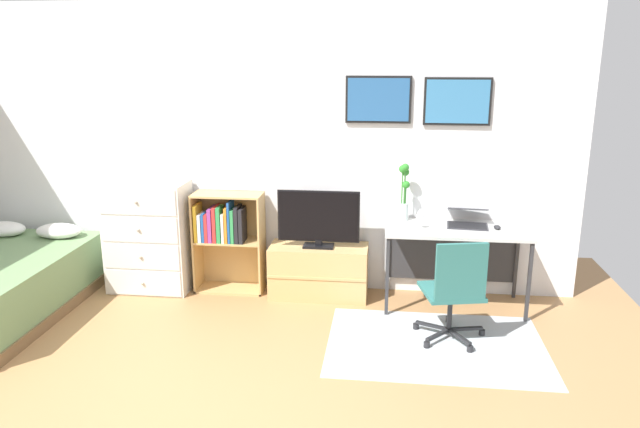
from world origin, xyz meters
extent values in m
plane|color=#A87A4C|center=(0.00, 0.00, 0.00)|extent=(7.20, 7.20, 0.00)
cube|color=white|center=(0.00, 2.43, 1.35)|extent=(6.12, 0.06, 2.70)
cube|color=black|center=(1.18, 2.38, 1.83)|extent=(0.59, 0.02, 0.42)
cube|color=#285B93|center=(1.18, 2.37, 1.83)|extent=(0.55, 0.01, 0.38)
cube|color=black|center=(1.88, 2.38, 1.82)|extent=(0.59, 0.02, 0.42)
cube|color=teal|center=(1.88, 2.37, 1.82)|extent=(0.55, 0.01, 0.38)
cube|color=#B2B7BC|center=(1.70, 1.28, 0.00)|extent=(1.70, 1.20, 0.01)
ellipsoid|color=white|center=(-2.43, 2.10, 0.57)|extent=(0.44, 0.28, 0.14)
ellipsoid|color=white|center=(-1.86, 2.10, 0.57)|extent=(0.44, 0.28, 0.14)
cube|color=white|center=(-0.97, 2.16, 0.53)|extent=(0.77, 0.42, 1.06)
cube|color=silver|center=(-0.97, 1.94, 0.14)|extent=(0.73, 0.01, 0.24)
sphere|color=#A59E8C|center=(-0.97, 1.93, 0.14)|extent=(0.03, 0.03, 0.03)
cube|color=silver|center=(-0.97, 1.94, 0.40)|extent=(0.73, 0.01, 0.24)
sphere|color=#A59E8C|center=(-0.97, 1.93, 0.40)|extent=(0.03, 0.03, 0.03)
cube|color=silver|center=(-0.97, 1.94, 0.66)|extent=(0.73, 0.01, 0.24)
sphere|color=#A59E8C|center=(-0.97, 1.93, 0.66)|extent=(0.03, 0.03, 0.03)
cube|color=silver|center=(-0.97, 1.94, 0.92)|extent=(0.73, 0.01, 0.24)
sphere|color=#A59E8C|center=(-0.97, 1.93, 0.92)|extent=(0.03, 0.03, 0.03)
cube|color=tan|center=(-0.52, 2.22, 0.48)|extent=(0.02, 0.30, 0.96)
cube|color=tan|center=(0.12, 2.22, 0.48)|extent=(0.02, 0.30, 0.96)
cube|color=tan|center=(-0.20, 2.22, 0.01)|extent=(0.66, 0.30, 0.02)
cube|color=tan|center=(-0.20, 2.22, 0.50)|extent=(0.62, 0.30, 0.02)
cube|color=tan|center=(-0.20, 2.22, 0.95)|extent=(0.62, 0.30, 0.02)
cube|color=tan|center=(-0.20, 2.37, 0.48)|extent=(0.66, 0.01, 0.96)
cube|color=gold|center=(-0.49, 2.18, 0.68)|extent=(0.03, 0.21, 0.35)
cube|color=white|center=(-0.45, 2.17, 0.64)|extent=(0.03, 0.18, 0.27)
cube|color=#1E519E|center=(-0.42, 2.20, 0.65)|extent=(0.02, 0.24, 0.28)
cube|color=red|center=(-0.39, 2.17, 0.64)|extent=(0.03, 0.18, 0.27)
cube|color=#8C388C|center=(-0.35, 2.20, 0.67)|extent=(0.04, 0.23, 0.32)
cube|color=red|center=(-0.31, 2.19, 0.68)|extent=(0.03, 0.22, 0.34)
cube|color=#2D8C4C|center=(-0.27, 2.17, 0.68)|extent=(0.04, 0.18, 0.34)
cube|color=white|center=(-0.23, 2.19, 0.65)|extent=(0.02, 0.22, 0.28)
cube|color=orange|center=(-0.20, 2.18, 0.68)|extent=(0.03, 0.21, 0.34)
cube|color=#1E519E|center=(-0.17, 2.19, 0.70)|extent=(0.02, 0.21, 0.39)
cube|color=#2D8C4C|center=(-0.14, 2.20, 0.67)|extent=(0.03, 0.24, 0.32)
cube|color=black|center=(-0.10, 2.19, 0.68)|extent=(0.04, 0.21, 0.34)
cube|color=black|center=(-0.06, 2.18, 0.67)|extent=(0.04, 0.20, 0.33)
cube|color=tan|center=(0.67, 2.17, 0.25)|extent=(0.91, 0.40, 0.49)
cube|color=tan|center=(0.67, 1.97, 0.25)|extent=(0.91, 0.01, 0.02)
cube|color=black|center=(0.67, 2.15, 0.50)|extent=(0.28, 0.16, 0.02)
cube|color=black|center=(0.67, 2.15, 0.54)|extent=(0.06, 0.04, 0.05)
cube|color=black|center=(0.67, 2.15, 0.79)|extent=(0.76, 0.02, 0.48)
cube|color=black|center=(0.67, 2.14, 0.79)|extent=(0.73, 0.01, 0.45)
cube|color=silver|center=(1.90, 2.07, 0.72)|extent=(1.25, 0.59, 0.03)
cube|color=#2D2D30|center=(1.31, 1.81, 0.35)|extent=(0.03, 0.03, 0.71)
cube|color=#2D2D30|center=(2.50, 1.81, 0.35)|extent=(0.03, 0.03, 0.71)
cube|color=#2D2D30|center=(1.31, 2.34, 0.35)|extent=(0.03, 0.03, 0.71)
cube|color=#2D2D30|center=(2.50, 2.34, 0.35)|extent=(0.03, 0.03, 0.71)
cube|color=#2D2D30|center=(1.90, 2.36, 0.39)|extent=(1.19, 0.02, 0.50)
cylinder|color=#232326|center=(2.09, 1.49, 0.03)|extent=(0.05, 0.05, 0.05)
cube|color=#232326|center=(1.95, 1.46, 0.07)|extent=(0.28, 0.09, 0.02)
cylinder|color=#232326|center=(1.84, 1.71, 0.03)|extent=(0.05, 0.05, 0.05)
cube|color=#232326|center=(1.83, 1.57, 0.07)|extent=(0.06, 0.28, 0.02)
cylinder|color=#232326|center=(1.56, 1.54, 0.03)|extent=(0.05, 0.05, 0.05)
cube|color=#232326|center=(1.69, 1.49, 0.07)|extent=(0.27, 0.14, 0.02)
cylinder|color=#232326|center=(1.63, 1.22, 0.03)|extent=(0.05, 0.05, 0.05)
cube|color=#232326|center=(1.72, 1.33, 0.07)|extent=(0.21, 0.23, 0.02)
cylinder|color=#232326|center=(1.96, 1.19, 0.03)|extent=(0.05, 0.05, 0.05)
cube|color=#232326|center=(1.89, 1.31, 0.07)|extent=(0.17, 0.26, 0.02)
cylinder|color=#232326|center=(1.82, 1.43, 0.23)|extent=(0.04, 0.04, 0.30)
cube|color=#2D6B66|center=(1.82, 1.43, 0.40)|extent=(0.53, 0.53, 0.03)
cube|color=#2D6B66|center=(1.86, 1.24, 0.64)|extent=(0.39, 0.12, 0.45)
cube|color=#333338|center=(2.00, 2.13, 0.75)|extent=(0.37, 0.27, 0.01)
cube|color=black|center=(2.00, 2.12, 0.75)|extent=(0.35, 0.24, 0.00)
cube|color=#333338|center=(2.02, 2.28, 0.86)|extent=(0.37, 0.25, 0.07)
cube|color=navy|center=(2.01, 2.27, 0.86)|extent=(0.35, 0.23, 0.06)
ellipsoid|color=#262628|center=(2.25, 2.09, 0.76)|extent=(0.06, 0.10, 0.03)
cylinder|color=silver|center=(1.44, 2.28, 0.82)|extent=(0.09, 0.09, 0.16)
cylinder|color=#3D8438|center=(1.45, 2.28, 0.93)|extent=(0.01, 0.01, 0.29)
sphere|color=#308B2C|center=(1.45, 2.28, 1.08)|extent=(0.07, 0.07, 0.07)
cylinder|color=#3D8438|center=(1.44, 2.30, 0.99)|extent=(0.01, 0.01, 0.40)
sphere|color=#308B2C|center=(1.44, 2.30, 1.19)|extent=(0.07, 0.07, 0.07)
cylinder|color=#3D8438|center=(1.42, 2.27, 1.00)|extent=(0.01, 0.01, 0.43)
sphere|color=#308B2C|center=(1.42, 2.27, 1.22)|extent=(0.07, 0.07, 0.07)
cylinder|color=#3D8438|center=(1.44, 2.26, 1.01)|extent=(0.01, 0.01, 0.45)
sphere|color=#308B2C|center=(1.44, 2.26, 1.24)|extent=(0.07, 0.07, 0.07)
cylinder|color=silver|center=(1.57, 2.01, 0.74)|extent=(0.06, 0.06, 0.01)
cylinder|color=silver|center=(1.57, 2.01, 0.80)|extent=(0.01, 0.01, 0.10)
cone|color=silver|center=(1.57, 2.01, 0.88)|extent=(0.07, 0.07, 0.07)
camera|label=1|loc=(1.30, -3.08, 2.21)|focal=33.46mm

